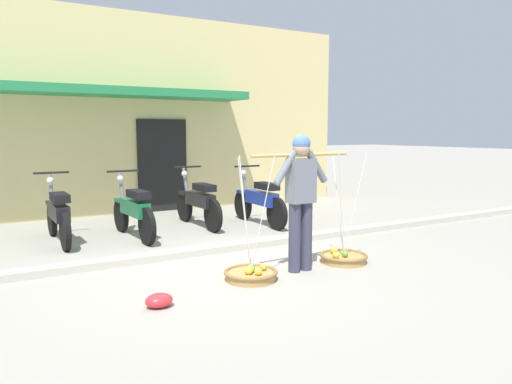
% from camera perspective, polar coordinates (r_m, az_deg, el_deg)
% --- Properties ---
extents(ground_plane, '(90.00, 90.00, 0.00)m').
position_cam_1_polar(ground_plane, '(6.50, -2.65, -8.40)').
color(ground_plane, '#9E998C').
extents(sidewalk_curb, '(20.00, 0.24, 0.10)m').
position_cam_1_polar(sidewalk_curb, '(7.10, -5.28, -6.68)').
color(sidewalk_curb, '#BAB4A5').
rests_on(sidewalk_curb, ground).
extents(fruit_vendor, '(1.45, 0.22, 1.70)m').
position_cam_1_polar(fruit_vendor, '(6.04, 5.25, -0.16)').
color(fruit_vendor, '#38384C').
rests_on(fruit_vendor, ground).
extents(fruit_basket_left_side, '(0.64, 0.64, 1.45)m').
position_cam_1_polar(fruit_basket_left_side, '(5.81, -0.59, -9.48)').
color(fruit_basket_left_side, '#B2894C').
rests_on(fruit_basket_left_side, ground).
extents(fruit_basket_right_side, '(0.64, 0.64, 1.45)m').
position_cam_1_polar(fruit_basket_right_side, '(6.67, 10.11, -7.44)').
color(fruit_basket_right_side, '#B2894C').
rests_on(fruit_basket_right_side, ground).
extents(motorcycle_nearest_shop, '(0.54, 1.82, 1.09)m').
position_cam_1_polar(motorcycle_nearest_shop, '(8.21, -22.05, -2.44)').
color(motorcycle_nearest_shop, black).
rests_on(motorcycle_nearest_shop, ground).
extents(motorcycle_second_in_row, '(0.54, 1.82, 1.09)m').
position_cam_1_polar(motorcycle_second_in_row, '(8.20, -14.05, -2.14)').
color(motorcycle_second_in_row, black).
rests_on(motorcycle_second_in_row, ground).
extents(motorcycle_third_in_row, '(0.54, 1.82, 1.09)m').
position_cam_1_polar(motorcycle_third_in_row, '(8.99, -6.69, -1.18)').
color(motorcycle_third_in_row, black).
rests_on(motorcycle_third_in_row, ground).
extents(motorcycle_end_of_row, '(0.54, 1.82, 1.09)m').
position_cam_1_polar(motorcycle_end_of_row, '(9.12, 0.46, -1.02)').
color(motorcycle_end_of_row, black).
rests_on(motorcycle_end_of_row, ground).
extents(storefront_building, '(13.00, 6.00, 4.20)m').
position_cam_1_polar(storefront_building, '(12.86, -23.06, 8.13)').
color(storefront_building, '#DBC684').
rests_on(storefront_building, ground).
extents(plastic_litter_bag, '(0.28, 0.22, 0.14)m').
position_cam_1_polar(plastic_litter_bag, '(5.05, -11.22, -12.27)').
color(plastic_litter_bag, red).
rests_on(plastic_litter_bag, ground).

